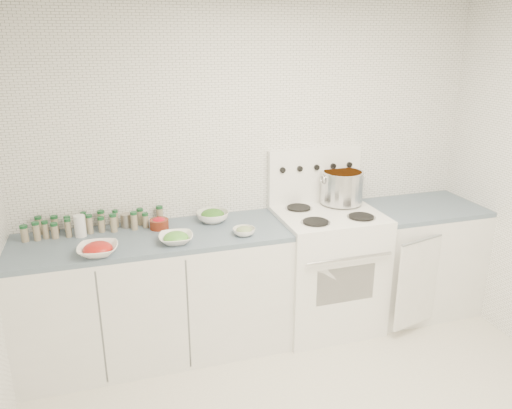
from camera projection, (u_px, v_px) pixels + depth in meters
The scene contains 13 objects.
room_walls at pixel (349, 178), 2.31m from camera, with size 3.54×3.04×2.52m.
counter_left at pixel (156, 295), 3.52m from camera, with size 1.85×0.62×0.90m.
stove at pixel (326, 266), 3.86m from camera, with size 0.76×0.70×1.36m.
counter_right at pixel (417, 258), 4.11m from camera, with size 0.89×0.73×0.90m.
stock_pot at pixel (342, 186), 3.87m from camera, with size 0.35×0.32×0.25m.
bowl_tomato at pixel (98, 249), 3.08m from camera, with size 0.27×0.27×0.08m.
bowl_snowpea at pixel (176, 238), 3.26m from camera, with size 0.25×0.25×0.07m.
bowl_broccoli at pixel (213, 216), 3.62m from camera, with size 0.30×0.30×0.09m.
bowl_zucchini at pixel (244, 231), 3.38m from camera, with size 0.17×0.17×0.06m.
bowl_pepper at pixel (159, 223), 3.49m from camera, with size 0.13×0.13×0.08m.
salt_canister at pixel (80, 226), 3.34m from camera, with size 0.07×0.07×0.15m, color white.
tin_can at pixel (126, 220), 3.51m from camera, with size 0.07×0.07×0.10m, color gray.
spice_cluster at pixel (88, 224), 3.42m from camera, with size 0.94×0.16×0.14m.
Camera 1 is at (-1.07, -2.01, 2.18)m, focal length 35.00 mm.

